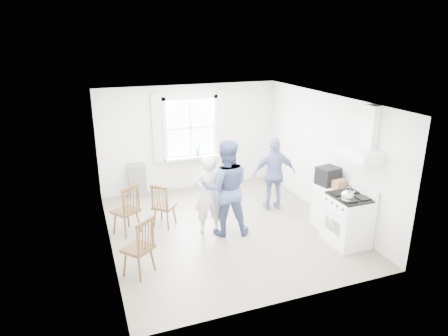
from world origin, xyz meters
The scene contains 16 objects.
room_shell centered at (0.00, 0.00, 1.30)m, with size 4.62×5.12×2.64m.
window_assembly centered at (0.00, 2.45, 1.46)m, with size 1.88×0.24×1.70m.
range_hood centered at (2.07, -1.35, 1.90)m, with size 0.45×0.76×0.94m.
shelf_unit centered at (-1.40, 2.33, 0.40)m, with size 0.40×0.30×0.80m, color gray.
gas_stove centered at (1.91, -1.35, 0.48)m, with size 0.68×0.76×1.12m.
kettle centered at (1.72, -1.51, 1.05)m, with size 0.21×0.21×0.30m.
low_cabinet centered at (1.98, -0.65, 0.45)m, with size 0.50×0.55×0.90m, color white.
stereo_stack centered at (1.94, -0.58, 1.08)m, with size 0.46×0.42×0.36m.
cardboard_box centered at (2.04, -0.82, 0.98)m, with size 0.25×0.18×0.16m, color #A77850.
windsor_chair_a centered at (-1.84, 0.40, 0.63)m, with size 0.60×0.59×1.03m.
windsor_chair_b centered at (-1.20, 0.48, 0.57)m, with size 0.54×0.54×0.93m.
windsor_chair_c centered at (-1.83, -1.10, 0.61)m, with size 0.59×0.59×1.01m.
person_left centered at (-0.37, -0.01, 0.80)m, with size 0.58×0.58×1.59m, color silver.
person_mid centered at (-0.06, -0.18, 0.95)m, with size 0.92×0.92×1.90m, color #42507B.
person_right centered at (1.34, 0.52, 0.82)m, with size 0.96×0.96×1.64m, color navy.
potted_plant centered at (0.15, 2.36, 1.00)m, with size 0.16×0.16×0.30m, color #35773D.
Camera 1 is at (-2.58, -6.82, 3.75)m, focal length 32.00 mm.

